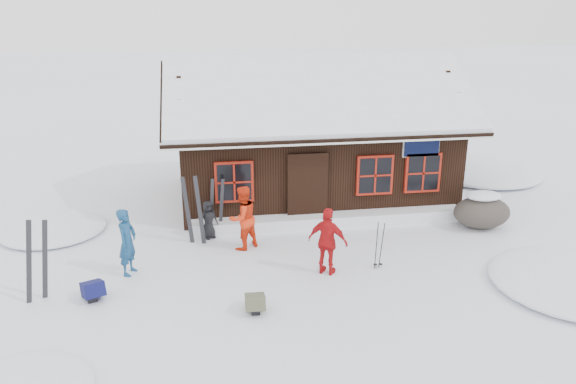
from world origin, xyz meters
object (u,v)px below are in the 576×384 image
Objects in this scene: backpack_olive at (255,305)px; skier_crouched at (209,220)px; skier_teal at (127,242)px; ski_poles at (379,246)px; skier_orange_right at (328,242)px; boulder at (482,211)px; backpack_blue at (93,292)px; ski_pair_left at (37,262)px; skier_orange_left at (243,218)px.

skier_crouched is at bearing 104.08° from backpack_olive.
skier_teal reaches higher than backpack_olive.
skier_teal is 1.33× the size of ski_poles.
skier_crouched reaches higher than backpack_olive.
ski_poles is (1.25, 0.10, -0.25)m from skier_orange_right.
skier_crouched is 0.65× the size of boulder.
backpack_blue is at bearing -161.25° from skier_crouched.
ski_pair_left is 3.29× the size of backpack_blue.
skier_orange_right is at bearing -78.61° from skier_teal.
skier_orange_right is 1.02× the size of boulder.
skier_orange_left is 2.94× the size of backpack_blue.
ski_pair_left is at bearing 34.65° from skier_orange_right.
skier_teal is at bearing 173.91° from ski_poles.
backpack_blue is at bearing 164.78° from backpack_olive.
skier_crouched is 3.97m from backpack_olive.
boulder is 0.85× the size of ski_pair_left.
skier_crouched reaches higher than boulder.
skier_crouched is 0.56× the size of ski_pair_left.
skier_orange_right is at bearing -9.48° from ski_pair_left.
skier_crouched is at bearing 25.72° from ski_pair_left.
backpack_blue is (-9.92, -2.42, -0.31)m from boulder.
boulder is at bearing -124.21° from skier_orange_right.
backpack_blue is (1.06, -0.15, -0.72)m from ski_pair_left.
skier_orange_left is at bearing 9.10° from backpack_blue.
skier_orange_right reaches higher than boulder.
skier_teal is 3.46m from backpack_olive.
boulder is (7.43, -0.42, -0.05)m from skier_crouched.
skier_teal is at bearing -166.40° from skier_crouched.
skier_orange_left is 3.15m from backpack_olive.
ski_pair_left is (-10.98, -2.27, 0.41)m from boulder.
backpack_olive is at bearing 56.11° from skier_orange_left.
skier_orange_right is at bearing -18.49° from backpack_blue.
skier_teal reaches higher than backpack_blue.
skier_orange_right is at bearing -156.87° from boulder.
boulder is 4.06m from ski_poles.
skier_orange_right is at bearing -175.34° from ski_poles.
ski_pair_left is 3.50× the size of backpack_olive.
skier_orange_left reaches higher than skier_orange_right.
skier_teal is 2.57m from skier_crouched.
backpack_blue is (-2.49, -2.84, -0.36)m from skier_crouched.
skier_orange_left is at bearing -10.66° from skier_orange_right.
skier_orange_left reaches higher than boulder.
ski_pair_left is 4.58m from backpack_olive.
ski_poles is (-3.56, -1.95, 0.09)m from boulder.
boulder reaches higher than backpack_blue.
ski_poles reaches higher than skier_crouched.
backpack_olive is (-1.80, -1.39, -0.65)m from skier_orange_right.
skier_teal reaches higher than ski_poles.
backpack_olive is (2.67, -2.11, -0.64)m from skier_teal.
skier_orange_left reaches higher than skier_crouched.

